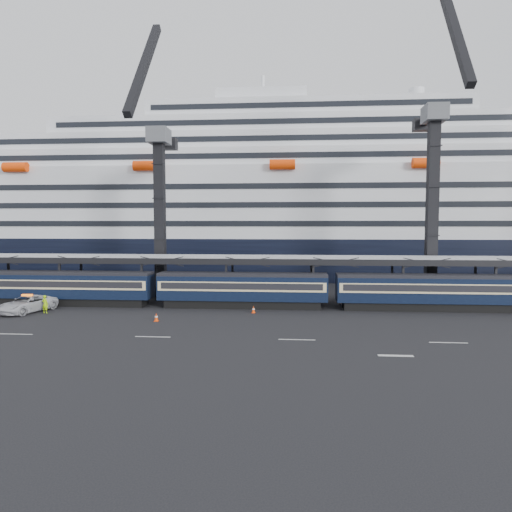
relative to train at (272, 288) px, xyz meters
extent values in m
plane|color=black|center=(4.65, -10.00, -2.20)|extent=(260.00, 260.00, 0.00)
cube|color=beige|center=(-21.35, -14.00, -2.19)|extent=(3.00, 0.15, 0.02)
cube|color=beige|center=(-9.35, -14.00, -2.19)|extent=(3.00, 0.15, 0.02)
cube|color=beige|center=(2.65, -14.00, -2.19)|extent=(3.00, 0.15, 0.02)
cube|color=beige|center=(14.65, -14.00, -2.19)|extent=(3.00, 0.15, 0.02)
cube|color=beige|center=(9.65, -18.00, -2.19)|extent=(2.50, 0.40, 0.02)
cube|color=black|center=(-23.35, 0.00, -1.75)|extent=(17.48, 2.40, 0.90)
cube|color=black|center=(-23.35, 0.00, 0.05)|extent=(19.00, 2.80, 2.70)
cube|color=beige|center=(-23.35, 0.00, 0.35)|extent=(18.62, 2.92, 1.05)
cube|color=black|center=(-23.35, 0.00, 0.40)|extent=(17.86, 2.98, 0.70)
cube|color=black|center=(-23.35, 0.00, 1.55)|extent=(19.00, 2.50, 0.35)
cube|color=black|center=(-3.35, 0.00, -1.75)|extent=(17.48, 2.40, 0.90)
cube|color=black|center=(-3.35, 0.00, 0.05)|extent=(19.00, 2.80, 2.70)
cube|color=beige|center=(-3.35, 0.00, 0.35)|extent=(18.62, 2.92, 1.05)
cube|color=black|center=(-3.35, 0.00, 0.40)|extent=(17.86, 2.98, 0.70)
cube|color=black|center=(-3.35, 0.00, 1.55)|extent=(19.00, 2.50, 0.35)
cube|color=black|center=(16.65, 0.00, -1.75)|extent=(17.48, 2.40, 0.90)
cube|color=black|center=(16.65, 0.00, 0.05)|extent=(19.00, 2.80, 2.70)
cube|color=beige|center=(16.65, 0.00, 0.35)|extent=(18.62, 2.92, 1.05)
cube|color=black|center=(16.65, 0.00, 0.40)|extent=(17.86, 2.98, 0.70)
cube|color=black|center=(16.65, 0.00, 1.55)|extent=(19.00, 2.50, 0.35)
cube|color=#9A9DA2|center=(4.65, 4.00, 3.20)|extent=(130.00, 6.00, 0.25)
cube|color=black|center=(4.65, 1.00, 2.90)|extent=(130.00, 0.25, 0.70)
cube|color=black|center=(4.65, 7.00, 2.90)|extent=(130.00, 0.25, 0.70)
cube|color=black|center=(-35.35, 6.80, 0.50)|extent=(0.25, 0.25, 5.40)
cube|color=black|center=(-25.35, 1.20, 0.50)|extent=(0.25, 0.25, 5.40)
cube|color=black|center=(-25.35, 6.80, 0.50)|extent=(0.25, 0.25, 5.40)
cube|color=black|center=(-15.35, 1.20, 0.50)|extent=(0.25, 0.25, 5.40)
cube|color=black|center=(-15.35, 6.80, 0.50)|extent=(0.25, 0.25, 5.40)
cube|color=black|center=(-5.35, 1.20, 0.50)|extent=(0.25, 0.25, 5.40)
cube|color=black|center=(-5.35, 6.80, 0.50)|extent=(0.25, 0.25, 5.40)
cube|color=black|center=(4.65, 1.20, 0.50)|extent=(0.25, 0.25, 5.40)
cube|color=black|center=(4.65, 6.80, 0.50)|extent=(0.25, 0.25, 5.40)
cube|color=black|center=(14.65, 1.20, 0.50)|extent=(0.25, 0.25, 5.40)
cube|color=black|center=(14.65, 6.80, 0.50)|extent=(0.25, 0.25, 5.40)
cube|color=black|center=(24.65, 1.20, 0.50)|extent=(0.25, 0.25, 5.40)
cube|color=black|center=(24.65, 6.80, 0.50)|extent=(0.25, 0.25, 5.40)
cube|color=black|center=(4.65, 36.00, 1.30)|extent=(200.00, 28.00, 7.00)
cube|color=silver|center=(4.65, 36.00, 10.80)|extent=(190.00, 26.88, 12.00)
cube|color=silver|center=(4.65, 36.00, 18.30)|extent=(160.00, 24.64, 3.00)
cube|color=black|center=(4.65, 23.63, 18.30)|extent=(153.60, 0.12, 0.90)
cube|color=silver|center=(4.65, 36.00, 21.30)|extent=(124.00, 21.84, 3.00)
cube|color=black|center=(4.65, 25.03, 21.30)|extent=(119.04, 0.12, 0.90)
cube|color=silver|center=(4.65, 36.00, 24.30)|extent=(90.00, 19.04, 3.00)
cube|color=black|center=(4.65, 26.43, 24.30)|extent=(86.40, 0.12, 0.90)
cube|color=silver|center=(4.65, 36.00, 27.30)|extent=(56.00, 16.24, 3.00)
cube|color=black|center=(4.65, 27.83, 27.30)|extent=(53.76, 0.12, 0.90)
cube|color=silver|center=(-3.35, 36.00, 29.80)|extent=(16.00, 12.00, 2.50)
cylinder|color=silver|center=(24.65, 36.00, 30.30)|extent=(2.80, 2.80, 3.00)
cylinder|color=#FF4108|center=(-43.35, 21.96, 16.60)|extent=(4.00, 1.60, 1.60)
cylinder|color=#FF4108|center=(-21.35, 21.96, 16.60)|extent=(4.00, 1.60, 1.60)
cylinder|color=#FF4108|center=(0.65, 21.96, 16.60)|extent=(4.00, 1.60, 1.60)
cylinder|color=#FF4108|center=(22.65, 21.96, 16.60)|extent=(4.00, 1.60, 1.60)
cube|color=#4B4E53|center=(-15.35, 9.00, -1.20)|extent=(4.50, 4.50, 2.00)
cube|color=black|center=(-15.35, 9.00, 8.80)|extent=(1.30, 1.30, 18.00)
cube|color=#4B4E53|center=(-15.35, 9.00, 18.80)|extent=(2.60, 3.20, 2.00)
cube|color=black|center=(-15.35, 3.21, 25.69)|extent=(0.90, 12.26, 14.37)
cube|color=black|center=(-15.35, 11.52, 18.80)|extent=(0.90, 5.04, 0.90)
cube|color=black|center=(-15.35, 14.04, 18.60)|extent=(2.20, 1.60, 1.60)
cube|color=#4B4E53|center=(19.65, 8.00, -1.20)|extent=(4.50, 4.50, 2.00)
cube|color=black|center=(19.65, 8.00, 9.80)|extent=(1.30, 1.30, 20.00)
cube|color=#4B4E53|center=(19.65, 8.00, 20.80)|extent=(2.60, 3.20, 2.00)
cube|color=black|center=(19.65, 2.26, 28.99)|extent=(0.90, 12.21, 16.90)
cube|color=black|center=(19.65, 10.80, 20.80)|extent=(0.90, 5.60, 0.90)
cube|color=black|center=(19.65, 13.60, 20.60)|extent=(2.20, 1.60, 1.60)
imported|color=silver|center=(-25.98, -4.54, -1.32)|extent=(4.64, 6.93, 1.77)
imported|color=#A4E00B|center=(-23.79, -4.93, -1.24)|extent=(0.79, 0.60, 1.92)
cube|color=#FF4108|center=(-10.89, -7.91, -2.18)|extent=(0.42, 0.42, 0.04)
cone|color=#FF4108|center=(-10.89, -7.91, -1.76)|extent=(0.35, 0.35, 0.80)
cylinder|color=white|center=(-10.89, -7.91, -1.76)|extent=(0.30, 0.30, 0.13)
cube|color=#FF4108|center=(-1.83, -3.05, -2.18)|extent=(0.39, 0.39, 0.04)
cone|color=#FF4108|center=(-1.83, -3.05, -1.79)|extent=(0.33, 0.33, 0.74)
cylinder|color=white|center=(-1.83, -3.05, -1.79)|extent=(0.28, 0.28, 0.12)
camera|label=1|loc=(2.19, -50.70, 7.20)|focal=32.00mm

